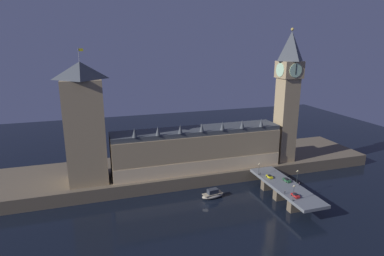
% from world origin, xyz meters
% --- Properties ---
extents(ground_plane, '(400.00, 400.00, 0.00)m').
position_xyz_m(ground_plane, '(0.00, 0.00, 0.00)').
color(ground_plane, black).
extents(embankment, '(220.00, 42.00, 6.42)m').
position_xyz_m(embankment, '(0.00, 39.00, 3.21)').
color(embankment, brown).
rests_on(embankment, ground_plane).
extents(parliament_hall, '(89.40, 16.33, 26.78)m').
position_xyz_m(parliament_hall, '(5.53, 28.48, 17.57)').
color(parliament_hall, tan).
rests_on(parliament_hall, embankment).
extents(clock_tower, '(11.86, 11.97, 73.27)m').
position_xyz_m(clock_tower, '(56.97, 26.31, 45.15)').
color(clock_tower, tan).
rests_on(clock_tower, embankment).
extents(victoria_tower, '(18.11, 18.11, 63.45)m').
position_xyz_m(victoria_tower, '(-49.97, 30.38, 35.28)').
color(victoria_tower, tan).
rests_on(victoria_tower, embankment).
extents(bridge, '(13.00, 46.00, 6.97)m').
position_xyz_m(bridge, '(38.37, -5.00, 4.83)').
color(bridge, slate).
rests_on(bridge, ground_plane).
extents(car_northbound_lead, '(1.90, 3.98, 1.42)m').
position_xyz_m(car_northbound_lead, '(35.51, 4.72, 7.63)').
color(car_northbound_lead, yellow).
rests_on(car_northbound_lead, bridge).
extents(car_northbound_trail, '(2.10, 4.08, 1.50)m').
position_xyz_m(car_northbound_trail, '(35.51, -16.77, 7.67)').
color(car_northbound_trail, red).
rests_on(car_northbound_trail, bridge).
extents(car_southbound_trail, '(2.10, 4.66, 1.45)m').
position_xyz_m(car_southbound_trail, '(41.23, -1.58, 7.65)').
color(car_southbound_trail, '#235633').
rests_on(car_southbound_trail, bridge).
extents(pedestrian_near_rail, '(0.38, 0.38, 1.61)m').
position_xyz_m(pedestrian_near_rail, '(32.65, -13.05, 7.81)').
color(pedestrian_near_rail, black).
rests_on(pedestrian_near_rail, bridge).
extents(pedestrian_mid_walk, '(0.38, 0.38, 1.60)m').
position_xyz_m(pedestrian_mid_walk, '(44.09, -7.44, 7.81)').
color(pedestrian_mid_walk, black).
rests_on(pedestrian_mid_walk, bridge).
extents(pedestrian_far_rail, '(0.38, 0.38, 1.68)m').
position_xyz_m(pedestrian_far_rail, '(32.65, 8.91, 7.86)').
color(pedestrian_far_rail, black).
rests_on(pedestrian_far_rail, bridge).
extents(street_lamp_near, '(1.34, 0.60, 7.31)m').
position_xyz_m(street_lamp_near, '(32.25, -19.72, 11.53)').
color(street_lamp_near, '#2D3333').
rests_on(street_lamp_near, bridge).
extents(street_lamp_mid, '(1.34, 0.60, 6.75)m').
position_xyz_m(street_lamp_mid, '(44.49, -5.00, 11.19)').
color(street_lamp_mid, '#2D3333').
rests_on(street_lamp_mid, bridge).
extents(street_lamp_far, '(1.34, 0.60, 6.23)m').
position_xyz_m(street_lamp_far, '(32.25, 9.72, 10.87)').
color(street_lamp_far, '#2D3333').
rests_on(street_lamp_far, bridge).
extents(boat_upstream, '(11.71, 6.15, 4.44)m').
position_xyz_m(boat_upstream, '(5.85, 6.12, 1.62)').
color(boat_upstream, '#B2A893').
rests_on(boat_upstream, ground_plane).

